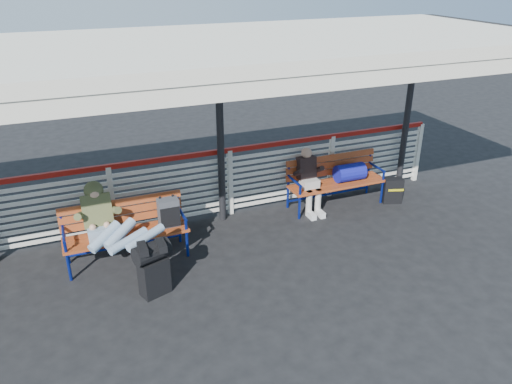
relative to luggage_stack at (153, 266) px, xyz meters
name	(u,v)px	position (x,y,z in m)	size (l,w,h in m)	color
ground	(137,300)	(-0.27, -0.05, -0.43)	(60.00, 60.00, 0.00)	black
fence	(112,198)	(-0.27, 1.85, 0.23)	(12.08, 0.08, 1.24)	silver
canopy	(100,57)	(-0.27, 0.81, 2.61)	(12.60, 3.60, 3.16)	silver
luggage_stack	(153,266)	(0.00, 0.00, 0.00)	(0.54, 0.41, 0.79)	black
bench_left	(137,222)	(-0.02, 1.03, 0.16)	(1.80, 0.56, 0.92)	#A3451F
bench_right	(341,175)	(3.74, 1.46, 0.15)	(1.80, 0.56, 0.92)	#A3451F
traveler_man	(117,230)	(-0.35, 0.69, 0.26)	(0.94, 1.64, 0.77)	#9CB6D2
companion_person	(309,180)	(3.07, 1.45, 0.17)	(0.32, 0.66, 1.15)	#B5AEA4
suitcase_side	(392,190)	(4.67, 1.15, -0.19)	(0.39, 0.30, 0.48)	black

